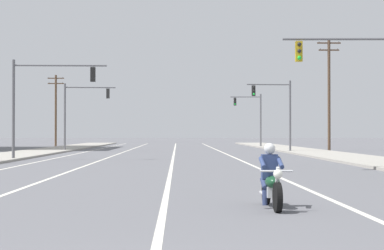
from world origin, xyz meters
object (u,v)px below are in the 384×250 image
(traffic_signal_mid_left, at_px, (80,107))
(traffic_signal_far_right, at_px, (252,113))
(motorcycle_with_rider, at_px, (271,182))
(traffic_signal_near_left, at_px, (41,93))
(traffic_signal_mid_right, at_px, (278,106))
(utility_pole_left_far, at_px, (56,108))
(utility_pole_right_far, at_px, (329,91))
(traffic_signal_near_right, at_px, (359,79))

(traffic_signal_mid_left, xyz_separation_m, traffic_signal_far_right, (17.62, 15.23, -0.07))
(motorcycle_with_rider, relative_size, traffic_signal_mid_left, 0.35)
(traffic_signal_near_left, distance_m, traffic_signal_mid_right, 22.98)
(traffic_signal_mid_right, bearing_deg, utility_pole_left_far, 133.99)
(traffic_signal_far_right, relative_size, utility_pole_right_far, 0.60)
(traffic_signal_near_right, distance_m, utility_pole_left_far, 56.48)
(traffic_signal_mid_right, relative_size, utility_pole_right_far, 0.60)
(traffic_signal_far_right, bearing_deg, utility_pole_left_far, 166.78)
(utility_pole_left_far, bearing_deg, motorcycle_with_rider, -75.27)
(traffic_signal_far_right, bearing_deg, traffic_signal_mid_left, -139.16)
(utility_pole_right_far, bearing_deg, motorcycle_with_rider, -104.93)
(motorcycle_with_rider, distance_m, utility_pole_left_far, 67.71)
(traffic_signal_near_right, relative_size, traffic_signal_far_right, 1.00)
(motorcycle_with_rider, bearing_deg, traffic_signal_mid_left, 103.98)
(traffic_signal_near_left, distance_m, utility_pole_left_far, 40.54)
(traffic_signal_near_right, relative_size, traffic_signal_mid_left, 1.00)
(traffic_signal_near_left, xyz_separation_m, traffic_signal_mid_left, (-0.57, 19.18, -0.07))
(motorcycle_with_rider, relative_size, traffic_signal_near_right, 0.35)
(motorcycle_with_rider, distance_m, traffic_signal_near_right, 15.46)
(motorcycle_with_rider, relative_size, traffic_signal_mid_right, 0.35)
(traffic_signal_near_right, distance_m, traffic_signal_mid_left, 35.12)
(traffic_signal_mid_left, height_order, traffic_signal_far_right, same)
(traffic_signal_near_right, xyz_separation_m, traffic_signal_far_right, (0.59, 45.95, -0.08))
(traffic_signal_mid_left, bearing_deg, utility_pole_right_far, -0.85)
(utility_pole_left_far, bearing_deg, traffic_signal_mid_right, -46.01)
(traffic_signal_mid_right, distance_m, traffic_signal_mid_left, 18.04)
(utility_pole_left_far, bearing_deg, utility_pole_right_far, -36.11)
(traffic_signal_mid_left, bearing_deg, traffic_signal_near_right, -61.01)
(utility_pole_right_far, bearing_deg, traffic_signal_mid_right, -146.64)
(traffic_signal_far_right, bearing_deg, traffic_signal_near_right, -90.74)
(traffic_signal_mid_right, height_order, utility_pole_right_far, utility_pole_right_far)
(traffic_signal_mid_left, bearing_deg, motorcycle_with_rider, -76.02)
(motorcycle_with_rider, distance_m, traffic_signal_mid_left, 46.05)
(traffic_signal_mid_right, bearing_deg, traffic_signal_near_right, -91.30)
(traffic_signal_mid_right, height_order, traffic_signal_far_right, same)
(traffic_signal_mid_left, xyz_separation_m, utility_pole_left_far, (-6.10, 20.80, 0.68))
(traffic_signal_mid_right, height_order, utility_pole_left_far, utility_pole_left_far)
(traffic_signal_near_left, bearing_deg, traffic_signal_mid_right, 42.05)
(traffic_signal_near_left, bearing_deg, motorcycle_with_rider, -67.49)
(utility_pole_left_far, bearing_deg, traffic_signal_near_right, -65.83)
(traffic_signal_mid_left, relative_size, utility_pole_left_far, 0.70)
(traffic_signal_near_left, relative_size, utility_pole_left_far, 0.70)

